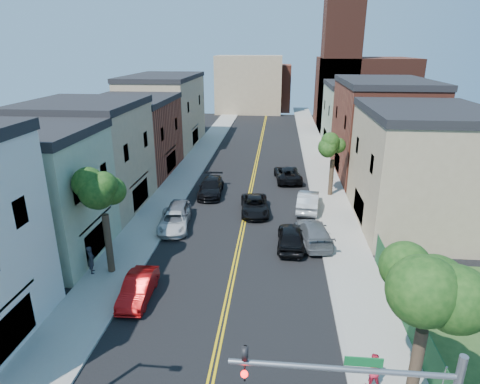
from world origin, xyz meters
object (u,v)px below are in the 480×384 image
(dark_car_right_far, at_px, (288,174))
(black_suv_lane, at_px, (255,205))
(pedestrian_left, at_px, (91,260))
(grey_car_right, at_px, (313,233))
(black_car_right, at_px, (291,237))
(red_sedan, at_px, (138,288))
(silver_car_right, at_px, (308,201))
(black_car_left, at_px, (211,187))
(grey_car_left, at_px, (177,214))
(pedestrian_right, at_px, (372,370))
(white_pickup, at_px, (174,221))

(dark_car_right_far, relative_size, black_suv_lane, 1.11)
(black_suv_lane, bearing_deg, pedestrian_left, -136.78)
(grey_car_right, height_order, black_suv_lane, grey_car_right)
(black_car_right, bearing_deg, red_sedan, 40.38)
(silver_car_right, distance_m, pedestrian_left, 19.16)
(black_car_left, bearing_deg, silver_car_right, -20.93)
(grey_car_left, distance_m, dark_car_right_far, 15.47)
(grey_car_left, distance_m, grey_car_right, 11.27)
(black_car_right, bearing_deg, silver_car_right, -102.06)
(grey_car_right, distance_m, black_car_right, 1.93)
(black_car_left, bearing_deg, red_sedan, -96.91)
(grey_car_right, bearing_deg, silver_car_right, -97.54)
(silver_car_right, height_order, dark_car_right_far, silver_car_right)
(grey_car_right, relative_size, pedestrian_right, 3.33)
(silver_car_right, bearing_deg, black_car_left, -11.94)
(grey_car_left, xyz_separation_m, pedestrian_left, (-3.55, -8.45, 0.22))
(white_pickup, relative_size, grey_car_right, 0.91)
(dark_car_right_far, distance_m, pedestrian_right, 28.84)
(white_pickup, height_order, black_car_left, black_car_left)
(black_car_right, height_order, dark_car_right_far, black_car_right)
(grey_car_left, height_order, grey_car_right, grey_car_left)
(grey_car_left, xyz_separation_m, black_suv_lane, (6.26, 2.83, -0.15))
(pedestrian_right, bearing_deg, grey_car_right, -87.86)
(dark_car_right_far, bearing_deg, pedestrian_left, 51.74)
(red_sedan, relative_size, silver_car_right, 0.82)
(silver_car_right, bearing_deg, pedestrian_left, 47.02)
(grey_car_left, height_order, dark_car_right_far, grey_car_left)
(white_pickup, bearing_deg, dark_car_right_far, 47.76)
(dark_car_right_far, distance_m, pedestrian_left, 24.46)
(red_sedan, relative_size, grey_car_right, 0.78)
(black_car_left, relative_size, grey_car_right, 1.01)
(white_pickup, bearing_deg, silver_car_right, 17.30)
(red_sedan, height_order, black_car_right, black_car_right)
(black_car_right, xyz_separation_m, pedestrian_left, (-12.85, -5.07, 0.26))
(grey_car_right, relative_size, dark_car_right_far, 0.97)
(red_sedan, height_order, silver_car_right, silver_car_right)
(red_sedan, xyz_separation_m, dark_car_right_far, (8.99, 23.15, 0.08))
(white_pickup, xyz_separation_m, grey_car_right, (11.00, -1.37, 0.10))
(red_sedan, relative_size, black_car_right, 0.89)
(silver_car_right, relative_size, dark_car_right_far, 0.92)
(grey_car_right, bearing_deg, black_car_right, 20.90)
(white_pickup, distance_m, dark_car_right_far, 16.35)
(red_sedan, distance_m, black_car_right, 11.65)
(grey_car_right, bearing_deg, red_sedan, 30.38)
(grey_car_left, bearing_deg, pedestrian_right, -58.57)
(dark_car_right_far, distance_m, black_suv_lane, 10.01)
(black_car_left, height_order, black_suv_lane, black_car_left)
(silver_car_right, relative_size, pedestrian_right, 3.17)
(black_car_left, distance_m, black_suv_lane, 6.27)
(pedestrian_left, bearing_deg, pedestrian_right, -140.11)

